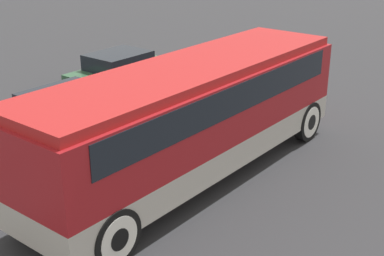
% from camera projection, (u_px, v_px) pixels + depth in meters
% --- Properties ---
extents(ground_plane, '(120.00, 120.00, 0.00)m').
position_uv_depth(ground_plane, '(192.00, 176.00, 13.79)').
color(ground_plane, '#2D2D30').
extents(tour_bus, '(9.95, 2.66, 2.97)m').
position_uv_depth(tour_bus, '(194.00, 109.00, 13.19)').
color(tour_bus, '#B7B2A8').
rests_on(tour_bus, ground_plane).
extents(parked_car_mid, '(4.31, 1.95, 1.47)m').
position_uv_depth(parked_car_mid, '(121.00, 71.00, 20.38)').
color(parked_car_mid, '#2D5638').
rests_on(parked_car_mid, ground_plane).
extents(parked_car_far, '(4.61, 1.89, 1.38)m').
position_uv_depth(parked_car_far, '(68.00, 109.00, 16.43)').
color(parked_car_far, maroon).
rests_on(parked_car_far, ground_plane).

